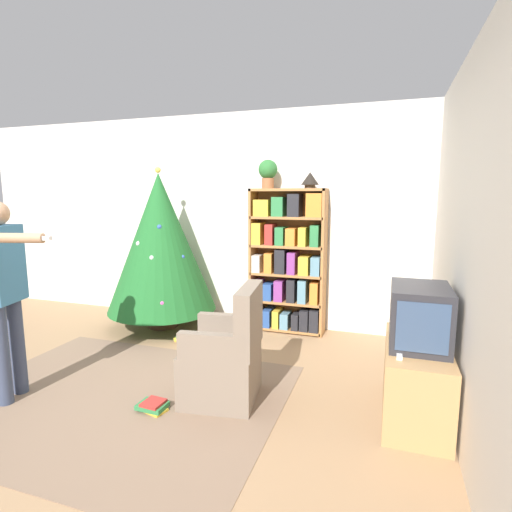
# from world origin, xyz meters

# --- Properties ---
(ground_plane) EXTENTS (14.00, 14.00, 0.00)m
(ground_plane) POSITION_xyz_m (0.00, 0.00, 0.00)
(ground_plane) COLOR #9E7A56
(wall_back) EXTENTS (8.00, 0.10, 2.60)m
(wall_back) POSITION_xyz_m (0.00, 2.23, 1.30)
(wall_back) COLOR silver
(wall_back) RESTS_ON ground_plane
(wall_right) EXTENTS (0.10, 8.00, 2.60)m
(wall_right) POSITION_xyz_m (2.20, 0.00, 1.30)
(wall_right) COLOR silver
(wall_right) RESTS_ON ground_plane
(area_rug) EXTENTS (2.60, 2.06, 0.01)m
(area_rug) POSITION_xyz_m (-0.32, 0.00, 0.00)
(area_rug) COLOR #7F6651
(area_rug) RESTS_ON ground_plane
(bookshelf) EXTENTS (0.88, 0.29, 1.68)m
(bookshelf) POSITION_xyz_m (0.57, 2.00, 0.84)
(bookshelf) COLOR #A8703D
(bookshelf) RESTS_ON ground_plane
(tv_stand) EXTENTS (0.43, 0.93, 0.55)m
(tv_stand) POSITION_xyz_m (1.91, 0.48, 0.27)
(tv_stand) COLOR tan
(tv_stand) RESTS_ON ground_plane
(television) EXTENTS (0.39, 0.56, 0.43)m
(television) POSITION_xyz_m (1.91, 0.48, 0.76)
(television) COLOR #28282D
(television) RESTS_ON tv_stand
(game_remote) EXTENTS (0.04, 0.12, 0.02)m
(game_remote) POSITION_xyz_m (1.78, 0.20, 0.56)
(game_remote) COLOR white
(game_remote) RESTS_ON tv_stand
(christmas_tree) EXTENTS (1.30, 1.30, 1.93)m
(christmas_tree) POSITION_xyz_m (-0.92, 1.66, 1.04)
(christmas_tree) COLOR #4C3323
(christmas_tree) RESTS_ON ground_plane
(armchair) EXTENTS (0.65, 0.64, 0.92)m
(armchair) POSITION_xyz_m (0.51, 0.27, 0.32)
(armchair) COLOR #7A6B5B
(armchair) RESTS_ON ground_plane
(standing_person) EXTENTS (0.70, 0.46, 1.56)m
(standing_person) POSITION_xyz_m (-1.10, -0.26, 0.92)
(standing_person) COLOR #38425B
(standing_person) RESTS_ON ground_plane
(potted_plant) EXTENTS (0.22, 0.22, 0.33)m
(potted_plant) POSITION_xyz_m (0.32, 2.01, 1.87)
(potted_plant) COLOR #935B38
(potted_plant) RESTS_ON bookshelf
(table_lamp) EXTENTS (0.20, 0.20, 0.18)m
(table_lamp) POSITION_xyz_m (0.81, 2.01, 1.78)
(table_lamp) COLOR #473828
(table_lamp) RESTS_ON bookshelf
(book_pile_near_tree) EXTENTS (0.19, 0.18, 0.09)m
(book_pile_near_tree) POSITION_xyz_m (-0.42, 1.27, 0.05)
(book_pile_near_tree) COLOR gold
(book_pile_near_tree) RESTS_ON ground_plane
(book_pile_by_chair) EXTENTS (0.23, 0.17, 0.08)m
(book_pile_by_chair) POSITION_xyz_m (0.06, -0.08, 0.04)
(book_pile_by_chair) COLOR gold
(book_pile_by_chair) RESTS_ON ground_plane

